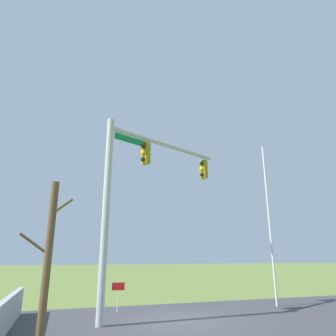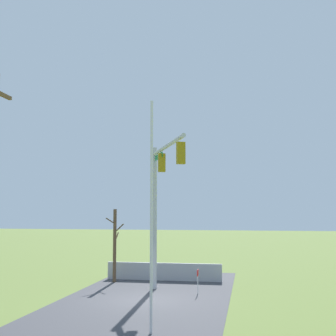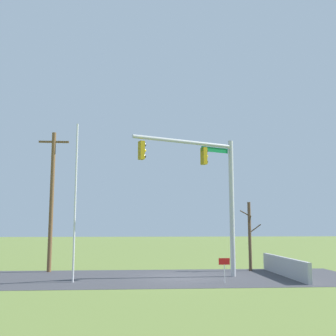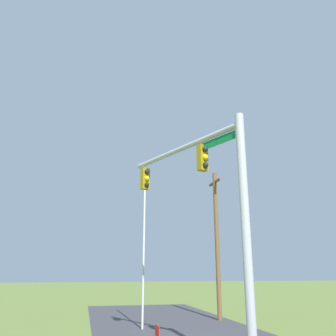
{
  "view_description": "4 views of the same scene",
  "coord_description": "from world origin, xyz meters",
  "px_view_note": "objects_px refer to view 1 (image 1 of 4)",
  "views": [
    {
      "loc": [
        4.48,
        11.86,
        2.34
      ],
      "look_at": [
        0.13,
        -1.15,
        6.31
      ],
      "focal_mm": 32.55,
      "sensor_mm": 36.0,
      "label": 1
    },
    {
      "loc": [
        -20.71,
        -4.92,
        4.17
      ],
      "look_at": [
        0.46,
        -1.06,
        6.33
      ],
      "focal_mm": 46.76,
      "sensor_mm": 36.0,
      "label": 2
    },
    {
      "loc": [
        -2.31,
        -23.03,
        2.87
      ],
      "look_at": [
        -0.66,
        -0.43,
        6.03
      ],
      "focal_mm": 43.82,
      "sensor_mm": 36.0,
      "label": 3
    },
    {
      "loc": [
        13.17,
        -4.55,
        2.78
      ],
      "look_at": [
        0.51,
        -1.65,
        6.5
      ],
      "focal_mm": 38.23,
      "sensor_mm": 36.0,
      "label": 4
    }
  ],
  "objects_px": {
    "flagpole": "(269,221)",
    "open_sign": "(118,290)",
    "signal_mast": "(138,183)",
    "bare_tree": "(47,261)"
  },
  "relations": [
    {
      "from": "bare_tree",
      "to": "flagpole",
      "type": "bearing_deg",
      "value": -156.34
    },
    {
      "from": "signal_mast",
      "to": "bare_tree",
      "type": "relative_size",
      "value": 1.79
    },
    {
      "from": "signal_mast",
      "to": "bare_tree",
      "type": "bearing_deg",
      "value": 47.32
    },
    {
      "from": "signal_mast",
      "to": "flagpole",
      "type": "height_order",
      "value": "flagpole"
    },
    {
      "from": "flagpole",
      "to": "signal_mast",
      "type": "bearing_deg",
      "value": 8.97
    },
    {
      "from": "signal_mast",
      "to": "flagpole",
      "type": "distance_m",
      "value": 7.43
    },
    {
      "from": "signal_mast",
      "to": "open_sign",
      "type": "relative_size",
      "value": 6.36
    },
    {
      "from": "flagpole",
      "to": "open_sign",
      "type": "bearing_deg",
      "value": -5.79
    },
    {
      "from": "signal_mast",
      "to": "flagpole",
      "type": "relative_size",
      "value": 0.95
    },
    {
      "from": "flagpole",
      "to": "open_sign",
      "type": "height_order",
      "value": "flagpole"
    }
  ]
}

